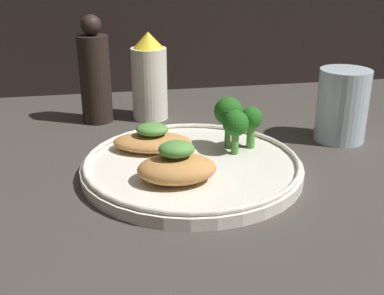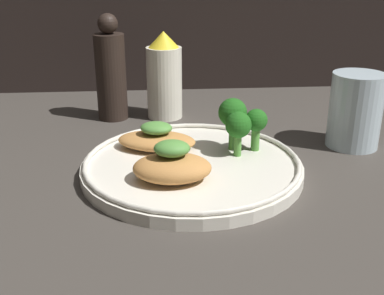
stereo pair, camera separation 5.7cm
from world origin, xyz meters
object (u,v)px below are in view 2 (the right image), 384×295
(drinking_glass, at_px, (355,110))
(pepper_grinder, at_px, (111,73))
(plate, at_px, (192,166))
(sauce_bottle, at_px, (164,77))
(broccoli_bunch, at_px, (240,120))

(drinking_glass, bearing_deg, pepper_grinder, 156.47)
(plate, distance_m, sauce_bottle, 0.23)
(plate, bearing_deg, drinking_glass, 17.97)
(broccoli_bunch, height_order, pepper_grinder, pepper_grinder)
(sauce_bottle, bearing_deg, pepper_grinder, -180.00)
(broccoli_bunch, height_order, sauce_bottle, sauce_bottle)
(broccoli_bunch, distance_m, pepper_grinder, 0.26)
(broccoli_bunch, distance_m, sauce_bottle, 0.21)
(broccoli_bunch, bearing_deg, sauce_bottle, 115.13)
(broccoli_bunch, bearing_deg, drinking_glass, 14.40)
(plate, xyz_separation_m, broccoli_bunch, (0.06, 0.03, 0.05))
(drinking_glass, bearing_deg, broccoli_bunch, -165.60)
(plate, xyz_separation_m, drinking_glass, (0.23, 0.07, 0.04))
(broccoli_bunch, xyz_separation_m, sauce_bottle, (-0.09, 0.19, 0.01))
(sauce_bottle, bearing_deg, broccoli_bunch, -64.87)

